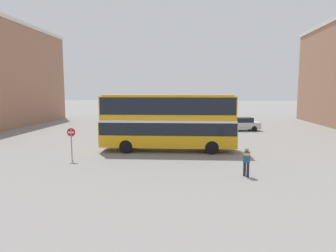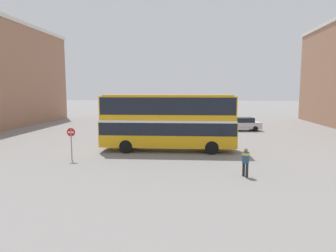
% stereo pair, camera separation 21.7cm
% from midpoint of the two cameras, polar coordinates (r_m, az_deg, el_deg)
% --- Properties ---
extents(ground_plane, '(240.00, 240.00, 0.00)m').
position_cam_midpoint_polar(ground_plane, '(26.29, -0.41, -4.46)').
color(ground_plane, gray).
extents(double_decker_bus, '(11.35, 2.79, 4.76)m').
position_cam_midpoint_polar(double_decker_bus, '(25.20, 0.25, 1.34)').
color(double_decker_bus, gold).
rests_on(double_decker_bus, ground_plane).
extents(pedestrian_foreground, '(0.60, 0.60, 1.74)m').
position_cam_midpoint_polar(pedestrian_foreground, '(18.56, 14.89, -6.13)').
color(pedestrian_foreground, '#232328').
rests_on(pedestrian_foreground, ground_plane).
extents(parked_car_kerb_near, '(4.56, 2.58, 1.62)m').
position_cam_midpoint_polar(parked_car_kerb_near, '(39.94, 3.36, 0.63)').
color(parked_car_kerb_near, maroon).
rests_on(parked_car_kerb_near, ground_plane).
extents(parked_car_kerb_far, '(4.88, 2.52, 1.68)m').
position_cam_midpoint_polar(parked_car_kerb_far, '(39.25, 14.10, 0.36)').
color(parked_car_kerb_far, silver).
rests_on(parked_car_kerb_far, ground_plane).
extents(no_entry_sign, '(0.63, 0.08, 2.41)m').
position_cam_midpoint_polar(no_entry_sign, '(23.07, -17.70, -2.30)').
color(no_entry_sign, gray).
rests_on(no_entry_sign, ground_plane).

